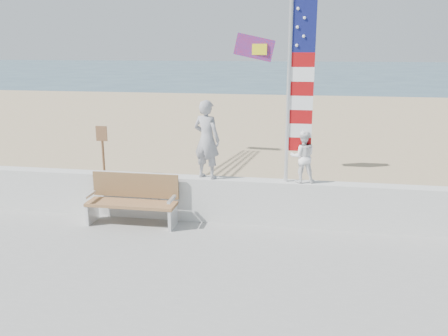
{
  "coord_description": "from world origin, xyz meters",
  "views": [
    {
      "loc": [
        1.73,
        -7.05,
        3.68
      ],
      "look_at": [
        0.2,
        1.8,
        1.35
      ],
      "focal_mm": 38.0,
      "sensor_mm": 36.0,
      "label": 1
    }
  ],
  "objects_px": {
    "adult": "(207,139)",
    "child": "(303,157)",
    "bench": "(133,199)",
    "flag": "(296,83)"
  },
  "relations": [
    {
      "from": "child",
      "to": "bench",
      "type": "height_order",
      "value": "child"
    },
    {
      "from": "adult",
      "to": "flag",
      "type": "xyz_separation_m",
      "value": [
        1.71,
        -0.0,
        1.13
      ]
    },
    {
      "from": "child",
      "to": "bench",
      "type": "relative_size",
      "value": 0.57
    },
    {
      "from": "child",
      "to": "flag",
      "type": "relative_size",
      "value": 0.29
    },
    {
      "from": "adult",
      "to": "child",
      "type": "height_order",
      "value": "adult"
    },
    {
      "from": "adult",
      "to": "flag",
      "type": "relative_size",
      "value": 0.45
    },
    {
      "from": "child",
      "to": "bench",
      "type": "distance_m",
      "value": 3.48
    },
    {
      "from": "adult",
      "to": "bench",
      "type": "xyz_separation_m",
      "value": [
        -1.43,
        -0.45,
        -1.18
      ]
    },
    {
      "from": "adult",
      "to": "bench",
      "type": "height_order",
      "value": "adult"
    },
    {
      "from": "child",
      "to": "flag",
      "type": "height_order",
      "value": "flag"
    }
  ]
}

